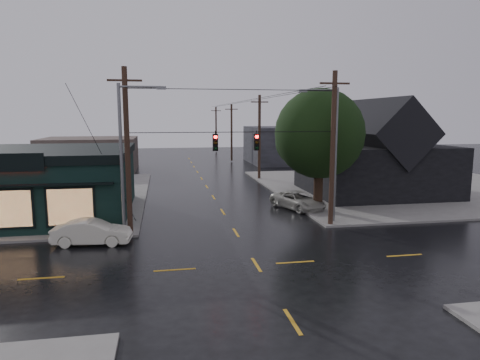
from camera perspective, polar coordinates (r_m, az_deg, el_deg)
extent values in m
plane|color=black|center=(21.57, 2.20, -11.23)|extent=(160.00, 160.00, 0.00)
cube|color=slate|center=(47.26, 20.99, -0.82)|extent=(28.00, 28.00, 0.15)
cube|color=black|center=(34.85, -27.83, -0.78)|extent=(16.00, 12.00, 4.20)
cube|color=black|center=(34.58, -28.11, 3.15)|extent=(16.30, 12.30, 0.60)
cube|color=black|center=(41.91, 17.41, 1.44)|extent=(12.00, 11.00, 4.50)
cylinder|color=black|center=(33.16, 10.40, -0.25)|extent=(0.70, 0.70, 4.32)
sphere|color=black|center=(32.81, 10.57, 6.11)|extent=(6.76, 6.76, 6.76)
cylinder|color=black|center=(26.70, -0.75, 6.41)|extent=(13.00, 0.04, 0.04)
cube|color=#3F322E|center=(60.79, -19.34, 3.25)|extent=(12.00, 10.00, 4.40)
cube|color=#25252A|center=(68.10, 7.22, 4.69)|extent=(14.00, 12.00, 5.60)
imported|color=silver|center=(26.00, -19.14, -6.59)|extent=(4.47, 1.90, 1.43)
imported|color=#B2B0A4|center=(34.08, 7.74, -2.71)|extent=(3.99, 5.47, 1.38)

